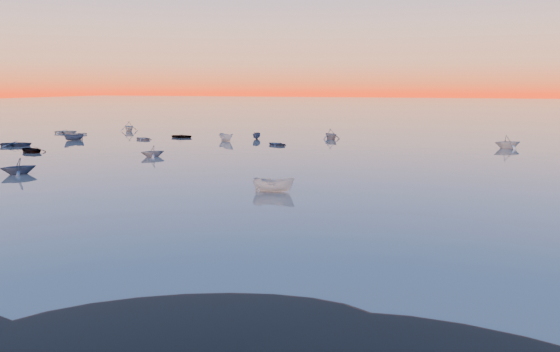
% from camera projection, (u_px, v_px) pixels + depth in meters
% --- Properties ---
extents(ground, '(600.00, 600.00, 0.00)m').
position_uv_depth(ground, '(401.00, 130.00, 114.34)').
color(ground, '#675E55').
rests_on(ground, ground).
extents(mud_lobes, '(140.00, 6.00, 0.07)m').
position_uv_depth(mud_lobes, '(74.00, 342.00, 20.17)').
color(mud_lobes, black).
rests_on(mud_lobes, ground).
extents(moored_fleet, '(124.00, 58.00, 1.20)m').
position_uv_depth(moored_fleet, '(357.00, 159.00, 70.52)').
color(moored_fleet, beige).
rests_on(moored_fleet, ground).
extents(boat_near_center, '(2.24, 4.05, 1.33)m').
position_uv_depth(boat_near_center, '(274.00, 192.00, 48.71)').
color(boat_near_center, beige).
rests_on(boat_near_center, ground).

